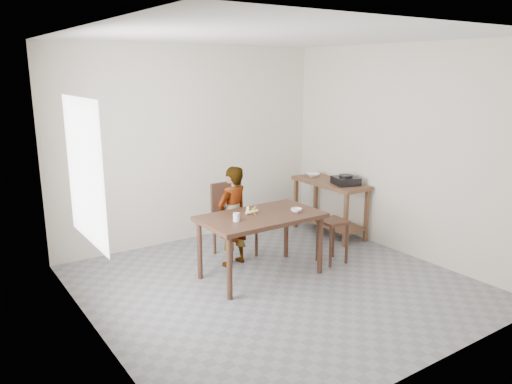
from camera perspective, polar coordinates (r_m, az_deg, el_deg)
floor at (r=5.77m, az=2.28°, el=-10.67°), size 4.00×4.00×0.04m
ceiling at (r=5.26m, az=2.58°, el=17.59°), size 4.00×4.00×0.04m
wall_back at (r=7.05m, az=-7.48°, el=5.37°), size 4.00×0.04×2.70m
wall_front at (r=3.97m, az=20.15°, el=-2.01°), size 4.00×0.04×2.70m
wall_left at (r=4.47m, az=-18.80°, el=-0.16°), size 0.04×4.00×2.70m
wall_right at (r=6.74m, az=16.36°, el=4.54°), size 0.04×4.00×2.70m
window_pane at (r=4.64m, az=-19.04°, el=2.21°), size 0.02×1.10×1.30m
dining_table at (r=5.85m, az=0.56°, el=-6.15°), size 1.40×0.80×0.75m
prep_counter at (r=7.40m, az=8.41°, el=-1.79°), size 0.50×1.20×0.80m
child at (r=6.12m, az=-2.68°, el=-2.80°), size 0.51×0.40×1.25m
dining_chair at (r=6.47m, az=-2.39°, el=-3.25°), size 0.48×0.48×0.95m
stool at (r=6.36m, az=8.69°, el=-5.56°), size 0.33×0.33×0.56m
glass_tumbler at (r=5.49m, az=-2.26°, el=-2.88°), size 0.09×0.09×0.09m
small_bowl at (r=5.86m, az=4.63°, el=-2.08°), size 0.17×0.17×0.04m
banana at (r=5.76m, az=-0.49°, el=-2.25°), size 0.19×0.15×0.06m
serving_bowl at (r=7.57m, az=6.50°, el=1.95°), size 0.26×0.26×0.05m
gas_burner at (r=7.11m, az=10.22°, el=1.28°), size 0.40×0.40×0.11m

